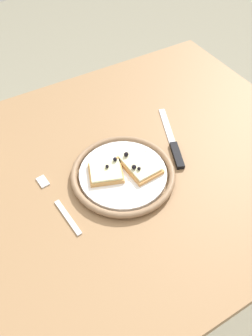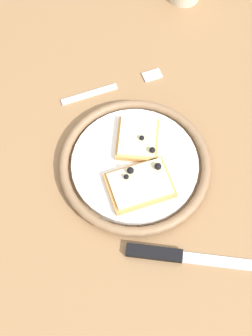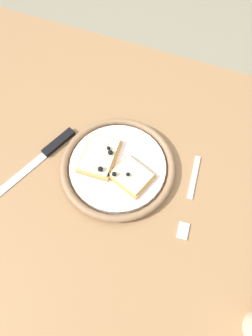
# 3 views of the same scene
# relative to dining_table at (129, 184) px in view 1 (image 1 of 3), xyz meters

# --- Properties ---
(ground_plane) EXTENTS (6.00, 6.00, 0.00)m
(ground_plane) POSITION_rel_dining_table_xyz_m (0.00, 0.00, -0.67)
(ground_plane) COLOR gray
(dining_table) EXTENTS (1.05, 0.85, 0.76)m
(dining_table) POSITION_rel_dining_table_xyz_m (0.00, 0.00, 0.00)
(dining_table) COLOR #936D47
(dining_table) RESTS_ON ground_plane
(plate) EXTENTS (0.26, 0.26, 0.02)m
(plate) POSITION_rel_dining_table_xyz_m (-0.04, -0.03, 0.10)
(plate) COLOR white
(plate) RESTS_ON dining_table
(pizza_slice_near) EXTENTS (0.10, 0.10, 0.03)m
(pizza_slice_near) POSITION_rel_dining_table_xyz_m (-0.08, -0.02, 0.11)
(pizza_slice_near) COLOR tan
(pizza_slice_near) RESTS_ON plate
(pizza_slice_far) EXTENTS (0.08, 0.11, 0.03)m
(pizza_slice_far) POSITION_rel_dining_table_xyz_m (0.01, -0.04, 0.11)
(pizza_slice_far) COLOR tan
(pizza_slice_far) RESTS_ON plate
(knife) EXTENTS (0.11, 0.23, 0.01)m
(knife) POSITION_rel_dining_table_xyz_m (0.13, -0.01, 0.09)
(knife) COLOR silver
(knife) RESTS_ON dining_table
(fork) EXTENTS (0.03, 0.20, 0.00)m
(fork) POSITION_rel_dining_table_xyz_m (-0.21, -0.03, 0.09)
(fork) COLOR silver
(fork) RESTS_ON dining_table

